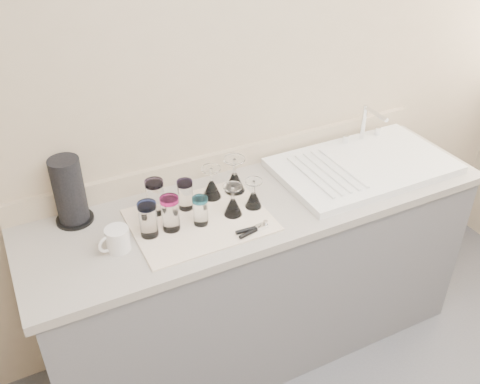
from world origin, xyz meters
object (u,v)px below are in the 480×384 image
tumbler_purple (185,194)px  can_opener (253,230)px  tumbler_blue (170,213)px  goblet_back_right (235,180)px  tumbler_cyan (155,197)px  tumbler_magenta (148,219)px  tumbler_lavender (200,211)px  goblet_front_right (253,198)px  sink_unit (363,165)px  paper_towel_roll (69,192)px  goblet_front_left (233,205)px  goblet_back_left (212,187)px  white_mug (117,239)px

tumbler_purple → can_opener: (0.17, -0.27, -0.06)m
tumbler_blue → goblet_back_right: goblet_back_right is taller
tumbler_cyan → tumbler_magenta: 0.15m
tumbler_lavender → can_opener: (0.16, -0.14, -0.05)m
goblet_front_right → tumbler_purple: bearing=155.2°
sink_unit → tumbler_magenta: size_ratio=5.56×
tumbler_purple → paper_towel_roll: paper_towel_roll is taller
tumbler_blue → paper_towel_roll: 0.41m
goblet_front_left → paper_towel_roll: (-0.59, 0.26, 0.08)m
tumbler_purple → sink_unit: bearing=-4.4°
tumbler_cyan → goblet_front_left: (0.28, -0.16, -0.03)m
tumbler_lavender → can_opener: size_ratio=0.91×
goblet_back_left → sink_unit: bearing=-7.1°
goblet_back_right → goblet_back_left: bearing=-179.8°
tumbler_cyan → tumbler_lavender: tumbler_cyan is taller
sink_unit → goblet_back_right: sink_unit is taller
white_mug → sink_unit: bearing=2.9°
goblet_back_left → can_opener: 0.30m
goblet_back_right → sink_unit: bearing=-8.4°
tumbler_lavender → paper_towel_roll: size_ratio=0.43×
can_opener → paper_towel_roll: bearing=146.6°
tumbler_cyan → paper_towel_roll: paper_towel_roll is taller
tumbler_cyan → goblet_back_left: tumbler_cyan is taller
tumbler_cyan → can_opener: tumbler_cyan is taller
tumbler_lavender → white_mug: size_ratio=0.90×
tumbler_magenta → goblet_back_left: (0.33, 0.13, -0.03)m
goblet_front_right → white_mug: goblet_front_right is taller
tumbler_purple → tumbler_blue: tumbler_blue is taller
tumbler_purple → goblet_back_left: goblet_back_left is taller
paper_towel_roll → goblet_front_left: bearing=-23.8°
tumbler_lavender → can_opener: bearing=-41.3°
tumbler_cyan → white_mug: size_ratio=1.10×
goblet_back_right → goblet_front_left: (-0.08, -0.16, -0.01)m
goblet_back_right → paper_towel_roll: 0.69m
tumbler_blue → white_mug: tumbler_blue is taller
sink_unit → tumbler_purple: 0.87m
goblet_back_right → can_opener: (-0.07, -0.30, -0.05)m
goblet_back_left → goblet_front_left: (0.03, -0.15, -0.00)m
tumbler_magenta → goblet_back_right: goblet_back_right is taller
tumbler_lavender → tumbler_blue: bearing=170.1°
goblet_front_right → white_mug: bearing=-179.0°
tumbler_purple → goblet_front_right: tumbler_purple is taller
tumbler_purple → tumbler_blue: 0.15m
sink_unit → goblet_front_right: bearing=-175.2°
white_mug → goblet_back_right: bearing=15.2°
can_opener → tumbler_purple: bearing=122.7°
goblet_back_right → white_mug: 0.59m
tumbler_magenta → tumbler_cyan: bearing=60.5°
goblet_front_right → paper_towel_roll: paper_towel_roll is taller
sink_unit → goblet_front_left: sink_unit is taller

